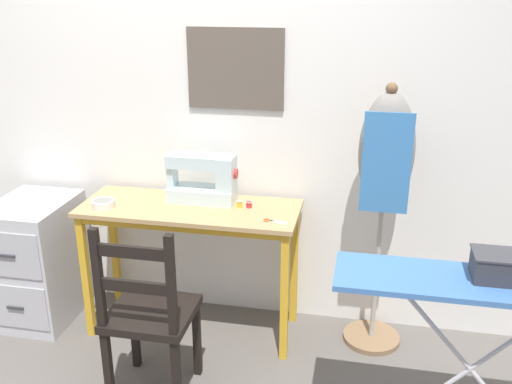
{
  "coord_description": "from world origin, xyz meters",
  "views": [
    {
      "loc": [
        0.93,
        -2.55,
        1.94
      ],
      "look_at": [
        0.38,
        0.21,
        0.89
      ],
      "focal_mm": 40.0,
      "sensor_mm": 36.0,
      "label": 1
    }
  ],
  "objects": [
    {
      "name": "storage_box",
      "position": [
        1.49,
        -0.38,
        0.87
      ],
      "size": [
        0.22,
        0.16,
        0.11
      ],
      "color": "#333338",
      "rests_on": "ironing_board"
    },
    {
      "name": "scissors",
      "position": [
        0.48,
        0.11,
        0.78
      ],
      "size": [
        0.13,
        0.06,
        0.01
      ],
      "color": "silver",
      "rests_on": "sewing_table"
    },
    {
      "name": "thread_spool_mid_table",
      "position": [
        0.33,
        0.27,
        0.79
      ],
      "size": [
        0.04,
        0.04,
        0.04
      ],
      "color": "red",
      "rests_on": "sewing_table"
    },
    {
      "name": "sewing_machine",
      "position": [
        0.07,
        0.32,
        0.9
      ],
      "size": [
        0.39,
        0.17,
        0.29
      ],
      "color": "silver",
      "rests_on": "sewing_table"
    },
    {
      "name": "dress_form",
      "position": [
        1.03,
        0.3,
        1.03
      ],
      "size": [
        0.32,
        0.32,
        1.47
      ],
      "color": "#846647",
      "rests_on": "ground_plane"
    },
    {
      "name": "wall_back",
      "position": [
        0.0,
        0.52,
        1.28
      ],
      "size": [
        10.0,
        0.07,
        2.55
      ],
      "color": "silver",
      "rests_on": "ground_plane"
    },
    {
      "name": "filing_cabinet",
      "position": [
        -0.95,
        0.18,
        0.37
      ],
      "size": [
        0.42,
        0.55,
        0.74
      ],
      "color": "#B7B7BC",
      "rests_on": "ground_plane"
    },
    {
      "name": "ground_plane",
      "position": [
        0.0,
        0.0,
        0.0
      ],
      "size": [
        14.0,
        14.0,
        0.0
      ],
      "primitive_type": "plane",
      "color": "#5B5651"
    },
    {
      "name": "wooden_chair",
      "position": [
        -0.02,
        -0.37,
        0.45
      ],
      "size": [
        0.4,
        0.38,
        0.94
      ],
      "color": "black",
      "rests_on": "ground_plane"
    },
    {
      "name": "ironing_board",
      "position": [
        1.43,
        -0.41,
        0.77
      ],
      "size": [
        1.18,
        0.32,
        0.82
      ],
      "color": "#3D6BAD",
      "rests_on": "ground_plane"
    },
    {
      "name": "fabric_bowl",
      "position": [
        -0.46,
        0.12,
        0.8
      ],
      "size": [
        0.13,
        0.13,
        0.04
      ],
      "color": "silver",
      "rests_on": "sewing_table"
    },
    {
      "name": "sewing_table",
      "position": [
        0.0,
        0.22,
        0.67
      ],
      "size": [
        1.21,
        0.46,
        0.77
      ],
      "color": "tan",
      "rests_on": "ground_plane"
    },
    {
      "name": "thread_spool_near_machine",
      "position": [
        0.28,
        0.25,
        0.8
      ],
      "size": [
        0.03,
        0.03,
        0.04
      ],
      "color": "yellow",
      "rests_on": "sewing_table"
    }
  ]
}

